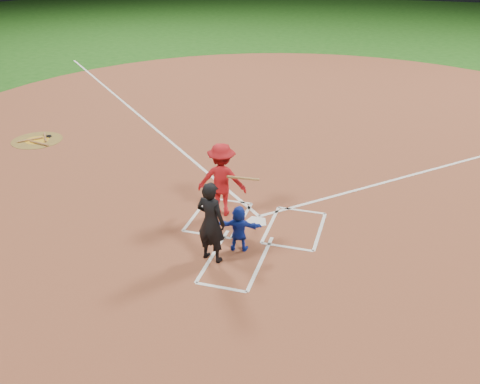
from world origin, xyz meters
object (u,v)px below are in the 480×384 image
(home_plate, at_px, (256,222))
(umpire, at_px, (211,222))
(catcher, at_px, (239,228))
(batter_at_plate, at_px, (222,180))
(on_deck_circle, at_px, (37,140))

(home_plate, distance_m, umpire, 2.13)
(catcher, bearing_deg, umpire, 41.74)
(catcher, height_order, batter_at_plate, batter_at_plate)
(catcher, xyz_separation_m, umpire, (-0.46, -0.55, 0.39))
(umpire, bearing_deg, home_plate, -91.58)
(batter_at_plate, bearing_deg, catcher, -59.41)
(on_deck_circle, xyz_separation_m, batter_at_plate, (7.73, -3.15, 0.94))
(catcher, bearing_deg, batter_at_plate, -67.39)
(umpire, relative_size, batter_at_plate, 0.98)
(batter_at_plate, bearing_deg, on_deck_circle, 157.84)
(home_plate, distance_m, catcher, 1.41)
(home_plate, relative_size, on_deck_circle, 0.35)
(on_deck_circle, distance_m, umpire, 9.72)
(on_deck_circle, bearing_deg, home_plate, -21.11)
(umpire, distance_m, batter_at_plate, 2.10)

